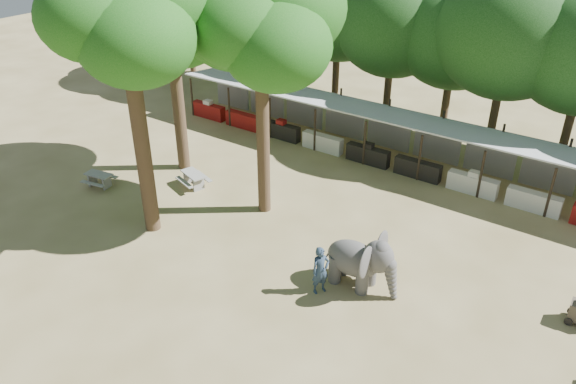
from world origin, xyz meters
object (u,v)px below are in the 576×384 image
Objects in this scene: yard_tree_left at (169,4)px; picnic_table_near at (99,178)px; yard_tree_back at (260,16)px; yard_tree_center at (124,6)px; handler at (320,270)px; picnic_table_far at (194,178)px; elephant at (362,261)px.

yard_tree_left is 8.94m from picnic_table_near.
picnic_table_near is (-7.77, -3.06, -8.10)m from yard_tree_back.
yard_tree_center is 6.40× the size of handler.
picnic_table_far is (2.01, -1.45, -7.73)m from yard_tree_left.
yard_tree_back is at bearing -9.46° from yard_tree_left.
handler is at bearing -12.87° from picnic_table_near.
yard_tree_center is at bearing -126.86° from yard_tree_back.
yard_tree_left is 5.86× the size of handler.
handler is at bearing 2.30° from yard_tree_center.
yard_tree_center is at bearing -56.45° from picnic_table_far.
elephant is 1.63× the size of picnic_table_far.
yard_tree_left is at bearing 120.96° from yard_tree_center.
yard_tree_center is 9.49m from picnic_table_far.
yard_tree_back is at bearing 11.29° from picnic_table_near.
yard_tree_center is at bearing -21.32° from picnic_table_near.
yard_tree_center is at bearing -171.44° from elephant.
yard_tree_left reaches higher than picnic_table_near.
picnic_table_far is (-9.27, 3.22, -0.47)m from handler.
yard_tree_center is (3.00, -5.00, 1.01)m from yard_tree_left.
elephant is 14.13m from picnic_table_near.
elephant is 10.55m from picnic_table_far.
handler is at bearing -22.47° from yard_tree_left.
yard_tree_back reaches higher than handler.
yard_tree_back is at bearing 53.14° from yard_tree_center.
yard_tree_back is 6.46× the size of picnic_table_far.
yard_tree_left is 3.84× the size of elephant.
yard_tree_center is 7.76× the size of picnic_table_near.
yard_tree_back is 3.96× the size of elephant.
yard_tree_back reaches higher than picnic_table_far.
handler is (5.29, -3.67, -7.60)m from yard_tree_back.
yard_tree_back is 10.09m from elephant.
picnic_table_far is at bearing 168.18° from elephant.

